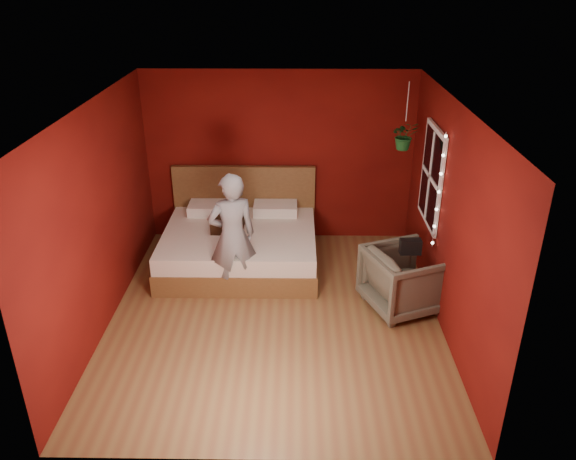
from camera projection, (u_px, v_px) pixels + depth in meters
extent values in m
plane|color=brown|center=(275.00, 315.00, 6.95)|extent=(4.50, 4.50, 0.00)
cube|color=maroon|center=(279.00, 157.00, 8.43)|extent=(4.00, 0.02, 2.60)
cube|color=maroon|center=(263.00, 340.00, 4.35)|extent=(4.00, 0.02, 2.60)
cube|color=maroon|center=(98.00, 218.00, 6.42)|extent=(0.02, 4.50, 2.60)
cube|color=maroon|center=(450.00, 220.00, 6.36)|extent=(0.02, 4.50, 2.60)
cube|color=silver|center=(272.00, 105.00, 5.83)|extent=(4.00, 4.50, 0.02)
cube|color=white|center=(432.00, 177.00, 7.09)|extent=(0.04, 0.97, 1.27)
cube|color=black|center=(431.00, 177.00, 7.09)|extent=(0.02, 0.85, 1.15)
cube|color=white|center=(430.00, 177.00, 7.09)|extent=(0.03, 0.05, 1.15)
cube|color=white|center=(430.00, 177.00, 7.09)|extent=(0.03, 0.85, 0.05)
cylinder|color=silver|center=(439.00, 192.00, 6.62)|extent=(0.01, 0.01, 1.45)
sphere|color=#FFF2CC|center=(432.00, 243.00, 6.91)|extent=(0.04, 0.04, 0.04)
sphere|color=#FFF2CC|center=(434.00, 226.00, 6.81)|extent=(0.04, 0.04, 0.04)
sphere|color=#FFF2CC|center=(437.00, 209.00, 6.72)|extent=(0.04, 0.04, 0.04)
sphere|color=#FFF2CC|center=(439.00, 192.00, 6.62)|extent=(0.04, 0.04, 0.04)
sphere|color=#FFF2CC|center=(441.00, 174.00, 6.52)|extent=(0.04, 0.04, 0.04)
sphere|color=#FFF2CC|center=(443.00, 155.00, 6.42)|extent=(0.04, 0.04, 0.04)
sphere|color=#FFF2CC|center=(446.00, 136.00, 6.33)|extent=(0.04, 0.04, 0.04)
cube|color=brown|center=(240.00, 255.00, 8.05)|extent=(2.16, 1.84, 0.30)
cube|color=beige|center=(240.00, 238.00, 7.93)|extent=(2.12, 1.80, 0.24)
cube|color=brown|center=(245.00, 203.00, 8.65)|extent=(2.16, 0.09, 1.19)
cube|color=silver|center=(211.00, 208.00, 8.41)|extent=(0.65, 0.41, 0.15)
cube|color=silver|center=(275.00, 209.00, 8.40)|extent=(0.65, 0.41, 0.15)
imported|color=gray|center=(232.00, 236.00, 7.05)|extent=(0.71, 0.58, 1.67)
imported|color=#5C5848|center=(404.00, 279.00, 6.94)|extent=(1.14, 1.12, 0.80)
cube|color=black|center=(410.00, 246.00, 6.68)|extent=(0.26, 0.13, 0.18)
cube|color=#331F11|center=(228.00, 224.00, 7.90)|extent=(0.44, 0.44, 0.15)
cylinder|color=silver|center=(408.00, 102.00, 7.14)|extent=(0.01, 0.01, 0.51)
imported|color=#1B6123|center=(405.00, 135.00, 7.33)|extent=(0.37, 0.33, 0.38)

